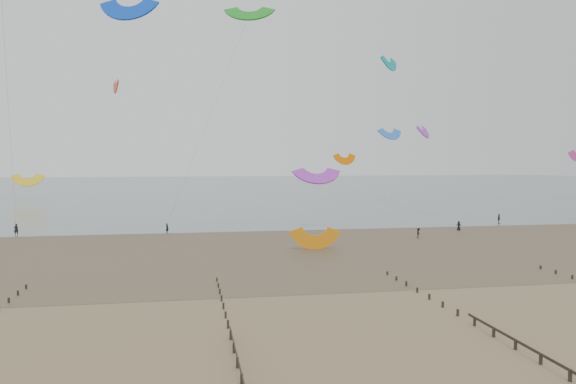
% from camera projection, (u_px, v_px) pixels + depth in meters
% --- Properties ---
extents(ground, '(500.00, 500.00, 0.00)m').
position_uv_depth(ground, '(392.00, 306.00, 47.05)').
color(ground, brown).
rests_on(ground, ground).
extents(sea_and_shore, '(500.00, 665.00, 0.03)m').
position_uv_depth(sea_and_shore, '(279.00, 245.00, 80.14)').
color(sea_and_shore, '#475654').
rests_on(sea_and_shore, ground).
extents(kitesurfer_lead, '(0.70, 0.68, 1.63)m').
position_uv_depth(kitesurfer_lead, '(167.00, 228.00, 93.22)').
color(kitesurfer_lead, black).
rests_on(kitesurfer_lead, ground).
extents(kitesurfers, '(124.42, 21.21, 1.90)m').
position_uv_depth(kitesurfers, '(506.00, 221.00, 103.41)').
color(kitesurfers, black).
rests_on(kitesurfers, ground).
extents(grounded_kite, '(6.27, 5.13, 3.19)m').
position_uv_depth(grounded_kite, '(315.00, 249.00, 76.41)').
color(grounded_kite, orange).
rests_on(grounded_kite, ground).
extents(kites_airborne, '(242.66, 112.43, 39.38)m').
position_uv_depth(kites_airborne, '(201.00, 117.00, 129.15)').
color(kites_airborne, red).
rests_on(kites_airborne, ground).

